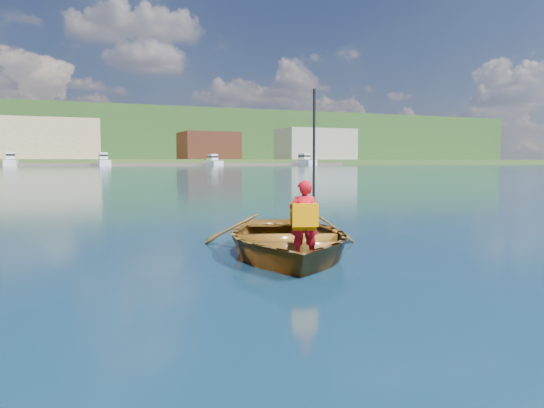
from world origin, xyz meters
TOP-DOWN VIEW (x-y plane):
  - ground at (0.00, 0.00)m, footprint 600.00×600.00m
  - rowboat at (-0.82, 0.32)m, footprint 3.76×4.43m
  - child_paddler at (-0.96, -0.58)m, footprint 0.45×0.42m
  - shoreline at (0.00, 236.61)m, footprint 400.00×140.00m
  - dock at (5.01, 148.00)m, footprint 160.02×5.11m
  - waterfront_buildings at (-7.74, 165.00)m, footprint 202.00×16.00m
  - marina_yachts at (-11.40, 143.31)m, footprint 143.55×13.84m

SIDE VIEW (x-z plane):
  - ground at x=0.00m, z-range 0.00..0.00m
  - rowboat at x=-0.82m, z-range -0.15..0.63m
  - dock at x=5.01m, z-range 0.00..0.80m
  - child_paddler at x=-0.96m, z-range -0.48..1.78m
  - marina_yachts at x=-11.40m, z-range -0.80..3.55m
  - waterfront_buildings at x=-7.74m, z-range 0.74..14.74m
  - shoreline at x=0.00m, z-range -0.68..21.32m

